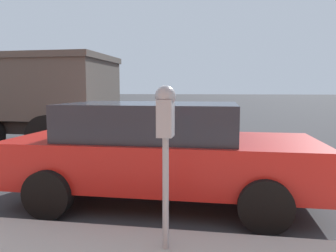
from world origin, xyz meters
TOP-DOWN VIEW (x-y plane):
  - ground_plane at (0.00, 0.00)m, footprint 220.00×220.00m
  - parking_meter at (-2.62, -0.87)m, footprint 0.21×0.19m
  - car_red at (-0.89, -0.50)m, footprint 1.98×4.36m

SIDE VIEW (x-z plane):
  - ground_plane at x=0.00m, z-range 0.00..0.00m
  - car_red at x=-0.89m, z-range 0.04..1.51m
  - parking_meter at x=-2.62m, z-range 0.56..2.10m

